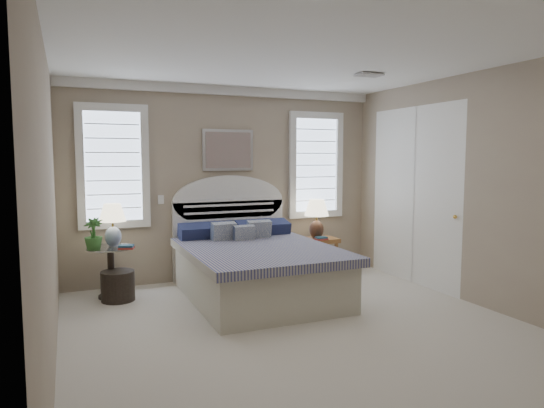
{
  "coord_description": "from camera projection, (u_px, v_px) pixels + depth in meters",
  "views": [
    {
      "loc": [
        -2.11,
        -4.08,
        1.72
      ],
      "look_at": [
        0.05,
        1.0,
        1.18
      ],
      "focal_mm": 32.0,
      "sensor_mm": 36.0,
      "label": 1
    }
  ],
  "objects": [
    {
      "name": "lamp_right",
      "position": [
        317.0,
        214.0,
        7.11
      ],
      "size": [
        0.37,
        0.37,
        0.58
      ],
      "rotation": [
        0.0,
        0.0,
        -0.04
      ],
      "color": "black",
      "rests_on": "nightstand_right"
    },
    {
      "name": "window_right",
      "position": [
        315.0,
        165.0,
        7.39
      ],
      "size": [
        0.9,
        0.06,
        1.6
      ],
      "primitive_type": "cube",
      "color": "silver",
      "rests_on": "wall_back"
    },
    {
      "name": "painting",
      "position": [
        228.0,
        150.0,
        6.81
      ],
      "size": [
        0.74,
        0.04,
        0.58
      ],
      "primitive_type": "cube",
      "color": "silver",
      "rests_on": "wall_back"
    },
    {
      "name": "wall_left",
      "position": [
        48.0,
        205.0,
        3.72
      ],
      "size": [
        0.02,
        5.0,
        2.7
      ],
      "primitive_type": "cube",
      "color": "tan",
      "rests_on": "floor"
    },
    {
      "name": "books_right",
      "position": [
        321.0,
        238.0,
        6.99
      ],
      "size": [
        0.17,
        0.13,
        0.05
      ],
      "rotation": [
        0.0,
        0.0,
        -0.03
      ],
      "color": "#A73029",
      "rests_on": "nightstand_right"
    },
    {
      "name": "closet_door",
      "position": [
        414.0,
        196.0,
        6.58
      ],
      "size": [
        0.02,
        1.8,
        2.4
      ],
      "primitive_type": "cube",
      "color": "white",
      "rests_on": "floor"
    },
    {
      "name": "nightstand_right",
      "position": [
        319.0,
        248.0,
        7.17
      ],
      "size": [
        0.5,
        0.4,
        0.53
      ],
      "color": "#956130",
      "rests_on": "floor"
    },
    {
      "name": "lamp_left",
      "position": [
        113.0,
        220.0,
        5.93
      ],
      "size": [
        0.39,
        0.39,
        0.53
      ],
      "rotation": [
        0.0,
        0.0,
        -0.21
      ],
      "color": "silver",
      "rests_on": "side_table_left"
    },
    {
      "name": "wall_back",
      "position": [
        228.0,
        183.0,
        6.89
      ],
      "size": [
        4.5,
        0.02,
        2.7
      ],
      "primitive_type": "cube",
      "color": "tan",
      "rests_on": "floor"
    },
    {
      "name": "bed",
      "position": [
        254.0,
        265.0,
        6.03
      ],
      "size": [
        1.72,
        2.28,
        1.47
      ],
      "color": "beige",
      "rests_on": "floor"
    },
    {
      "name": "floor_pot",
      "position": [
        118.0,
        286.0,
        5.82
      ],
      "size": [
        0.42,
        0.42,
        0.36
      ],
      "primitive_type": "cylinder",
      "rotation": [
        0.0,
        0.0,
        -0.06
      ],
      "color": "black",
      "rests_on": "floor"
    },
    {
      "name": "crown_molding",
      "position": [
        228.0,
        91.0,
        6.73
      ],
      "size": [
        4.5,
        0.08,
        0.12
      ],
      "primitive_type": "cube",
      "color": "white",
      "rests_on": "wall_back"
    },
    {
      "name": "books_left",
      "position": [
        126.0,
        247.0,
        5.76
      ],
      "size": [
        0.21,
        0.17,
        0.05
      ],
      "rotation": [
        0.0,
        0.0,
        -0.31
      ],
      "color": "#A73029",
      "rests_on": "side_table_left"
    },
    {
      "name": "wall_right",
      "position": [
        486.0,
        190.0,
        5.48
      ],
      "size": [
        0.02,
        5.0,
        2.7
      ],
      "primitive_type": "cube",
      "color": "tan",
      "rests_on": "floor"
    },
    {
      "name": "ceiling",
      "position": [
        310.0,
        51.0,
        4.47
      ],
      "size": [
        4.5,
        5.0,
        0.01
      ],
      "primitive_type": "cube",
      "color": "white",
      "rests_on": "wall_back"
    },
    {
      "name": "floor",
      "position": [
        308.0,
        334.0,
        4.73
      ],
      "size": [
        4.5,
        5.0,
        0.01
      ],
      "primitive_type": "cube",
      "color": "beige",
      "rests_on": "ground"
    },
    {
      "name": "switch_plate",
      "position": [
        161.0,
        200.0,
        6.52
      ],
      "size": [
        0.08,
        0.01,
        0.12
      ],
      "primitive_type": "cube",
      "color": "white",
      "rests_on": "wall_back"
    },
    {
      "name": "side_table_left",
      "position": [
        111.0,
        267.0,
        5.93
      ],
      "size": [
        0.56,
        0.56,
        0.63
      ],
      "color": "black",
      "rests_on": "floor"
    },
    {
      "name": "hvac_vent",
      "position": [
        369.0,
        75.0,
        5.67
      ],
      "size": [
        0.3,
        0.2,
        0.02
      ],
      "primitive_type": "cube",
      "color": "#B2B2B2",
      "rests_on": "ceiling"
    },
    {
      "name": "window_left",
      "position": [
        113.0,
        167.0,
        6.24
      ],
      "size": [
        0.9,
        0.06,
        1.6
      ],
      "primitive_type": "cube",
      "color": "silver",
      "rests_on": "wall_back"
    },
    {
      "name": "potted_plant",
      "position": [
        93.0,
        234.0,
        5.68
      ],
      "size": [
        0.27,
        0.27,
        0.38
      ],
      "primitive_type": "imported",
      "rotation": [
        0.0,
        0.0,
        -0.35
      ],
      "color": "#28652B",
      "rests_on": "side_table_left"
    }
  ]
}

